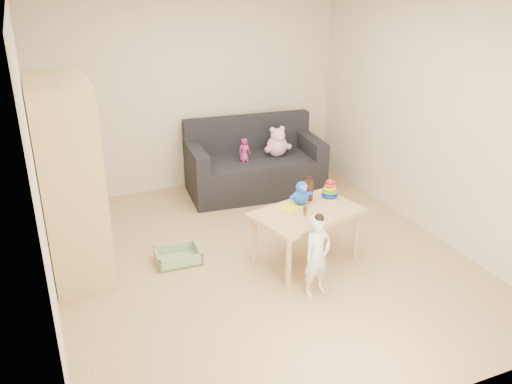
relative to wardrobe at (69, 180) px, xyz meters
name	(u,v)px	position (x,y,z in m)	size (l,w,h in m)	color
room	(261,139)	(1.73, -0.55, 0.35)	(4.50, 4.50, 4.50)	tan
wardrobe	(69,180)	(0.00, 0.00, 0.00)	(0.53, 1.06, 1.91)	tan
sofa	(255,175)	(2.36, 1.12, -0.71)	(1.72, 0.86, 0.48)	black
play_table	(306,236)	(2.14, -0.73, -0.67)	(1.06, 0.67, 0.56)	tan
storage_bin	(178,256)	(0.92, -0.26, -0.89)	(0.45, 0.33, 0.13)	#86A779
toddler	(317,257)	(1.95, -1.30, -0.57)	(0.28, 0.19, 0.77)	silver
pink_bear	(277,144)	(2.65, 1.08, -0.30)	(0.29, 0.25, 0.33)	#ECAECE
doll	(244,150)	(2.18, 1.04, -0.32)	(0.15, 0.10, 0.30)	#BD237B
ring_stacker	(330,191)	(2.50, -0.55, -0.32)	(0.18, 0.18, 0.20)	#E5FF0D
brown_bottle	(309,190)	(2.29, -0.49, -0.29)	(0.09, 0.09, 0.26)	black
blue_plush	(301,192)	(2.16, -0.55, -0.27)	(0.21, 0.17, 0.25)	blue
wooden_figure	(305,210)	(2.08, -0.81, -0.34)	(0.04, 0.04, 0.11)	brown
yellow_book	(289,208)	(2.00, -0.61, -0.39)	(0.19, 0.19, 0.01)	yellow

